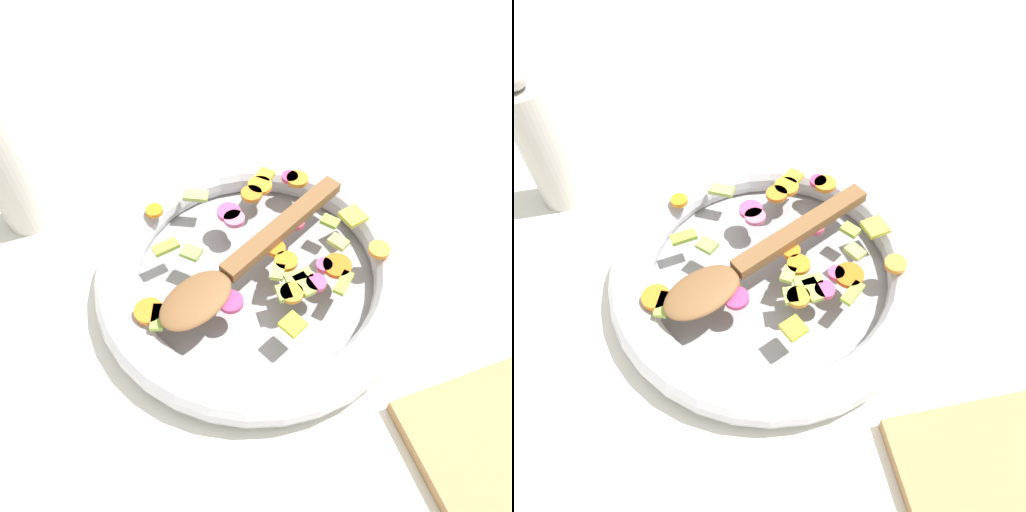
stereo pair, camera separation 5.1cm
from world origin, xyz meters
The scene contains 5 objects.
ground_plane centered at (0.00, 0.00, 0.00)m, with size 4.00×4.00×0.00m, color silver.
skillet centered at (0.00, 0.00, 0.02)m, with size 0.38×0.38×0.05m.
chopped_vegetables centered at (-0.01, 0.02, 0.05)m, with size 0.25×0.30×0.01m.
wooden_spoon centered at (0.01, -0.03, 0.06)m, with size 0.17×0.27×0.01m.
pepper_mill centered at (-0.20, -0.25, 0.09)m, with size 0.06×0.06×0.21m.
Camera 1 is at (0.33, -0.12, 0.51)m, focal length 35.00 mm.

